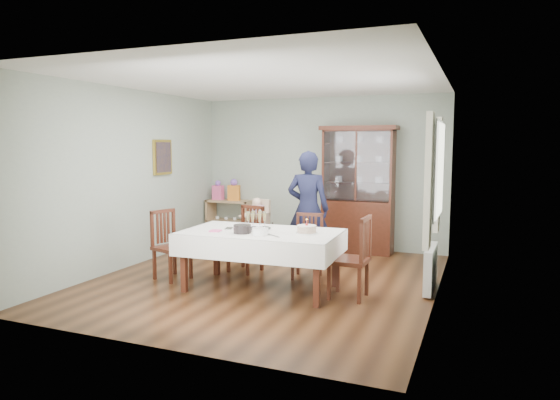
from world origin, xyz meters
The scene contains 25 objects.
floor centered at (0.00, 0.00, 0.00)m, with size 5.00×5.00×0.00m, color #593319.
room_shell centered at (0.00, 0.53, 1.70)m, with size 5.00×5.00×5.00m.
dining_table centered at (0.13, -0.43, 0.38)m, with size 2.04×1.22×0.76m.
china_cabinet centered at (0.75, 2.26, 1.12)m, with size 1.30×0.48×2.18m.
sideboard centered at (-1.75, 2.28, 0.40)m, with size 0.90×0.38×0.80m.
picture_frame centered at (-2.22, 0.80, 1.65)m, with size 0.04×0.48×0.58m, color gold.
window centered at (2.22, 0.30, 1.55)m, with size 0.04×1.02×1.22m, color white.
curtain_left centered at (2.16, -0.32, 1.45)m, with size 0.07×0.30×1.55m, color silver.
curtain_right centered at (2.16, 0.92, 1.45)m, with size 0.07×0.30×1.55m, color silver.
radiator centered at (2.16, 0.30, 0.30)m, with size 0.10×0.80×0.55m, color white.
chair_far_left centered at (-0.47, 0.34, 0.28)m, with size 0.50×0.50×0.95m.
chair_far_right centered at (0.49, 0.32, 0.27)m, with size 0.44×0.44×0.89m.
chair_end_left centered at (-1.23, -0.44, 0.28)m, with size 0.54×0.54×0.95m.
chair_end_right centered at (1.28, -0.36, 0.30)m, with size 0.46×0.46×1.01m.
woman centered at (0.27, 0.99, 0.88)m, with size 0.65×0.42×1.77m, color black.
high_chair centered at (-0.66, 1.16, 0.39)m, with size 0.52×0.52×1.00m.
champagne_tray centered at (0.02, -0.34, 0.83)m, with size 0.38×0.38×0.23m.
birthday_cake centered at (0.72, -0.37, 0.81)m, with size 0.27×0.27×0.19m.
plate_stack_dark centered at (-0.03, -0.65, 0.81)m, with size 0.22×0.22×0.11m, color black.
plate_stack_white centered at (0.23, -0.68, 0.80)m, with size 0.20×0.20×0.09m, color white.
napkin_stack centered at (-0.41, -0.67, 0.77)m, with size 0.13×0.13×0.02m, color #EE5793.
cutlery centered at (-0.38, -0.42, 0.77)m, with size 0.12×0.18×0.01m, color silver, non-canonical shape.
cake_knife centered at (0.40, -0.68, 0.77)m, with size 0.27×0.02×0.01m, color silver.
gift_bag_pink centered at (-1.99, 2.26, 0.97)m, with size 0.21×0.15×0.37m.
gift_bag_orange centered at (-1.65, 2.26, 0.98)m, with size 0.26×0.21×0.41m.
Camera 1 is at (2.72, -6.16, 1.87)m, focal length 32.00 mm.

